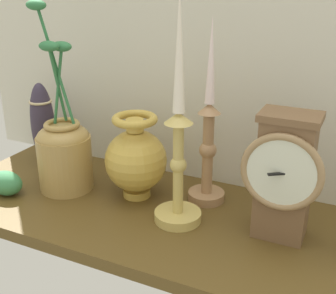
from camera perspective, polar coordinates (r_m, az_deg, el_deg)
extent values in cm
cube|color=brown|center=(86.94, 0.74, -9.48)|extent=(100.00, 36.00, 2.40)
cube|color=silver|center=(92.20, 5.83, 14.56)|extent=(120.00, 2.00, 65.00)
cube|color=brown|center=(77.92, 14.85, -4.16)|extent=(8.86, 6.44, 21.57)
cube|color=brown|center=(73.81, 15.69, 3.82)|extent=(9.92, 7.21, 1.20)
torus|color=#9E7C53|center=(73.46, 14.49, -3.25)|extent=(13.64, 1.24, 13.64)
cylinder|color=silver|center=(73.37, 14.48, -3.28)|extent=(11.41, 0.40, 11.41)
cube|color=black|center=(73.10, 14.43, -3.37)|extent=(3.93, 2.93, 0.30)
cylinder|color=#A97E56|center=(91.60, 4.98, -6.32)|extent=(7.49, 7.49, 1.80)
cylinder|color=#A97E56|center=(87.61, 5.18, -0.91)|extent=(2.19, 2.19, 16.90)
sphere|color=#A97E56|center=(87.29, 5.20, -0.40)|extent=(3.50, 3.50, 3.50)
cone|color=#A97E56|center=(84.44, 5.40, 5.02)|extent=(4.48, 4.48, 2.00)
cone|color=white|center=(82.29, 5.62, 11.13)|extent=(1.96, 1.96, 16.28)
cylinder|color=tan|center=(84.23, 1.27, -8.93)|extent=(8.89, 8.89, 1.80)
cylinder|color=tan|center=(79.71, 1.33, -2.92)|extent=(1.93, 1.93, 17.62)
sphere|color=tan|center=(79.35, 1.34, -2.34)|extent=(3.08, 3.08, 3.08)
cone|color=tan|center=(76.14, 1.40, 3.81)|extent=(5.17, 5.17, 2.00)
cone|color=white|center=(73.40, 1.48, 12.49)|extent=(2.17, 2.17, 21.29)
cylinder|color=gold|center=(93.18, -4.06, -5.84)|extent=(5.76, 5.76, 1.60)
sphere|color=gold|center=(90.08, -4.18, -1.78)|extent=(12.81, 12.81, 12.81)
cylinder|color=gold|center=(87.32, -4.32, 2.84)|extent=(3.59, 3.59, 2.50)
torus|color=gold|center=(86.92, -4.34, 3.62)|extent=(9.15, 9.15, 1.65)
cylinder|color=#AD8B4B|center=(96.66, -13.18, -1.99)|extent=(11.51, 11.51, 11.80)
ellipsoid|color=#AD8B4B|center=(94.50, -13.49, 1.29)|extent=(10.93, 10.93, 5.47)
torus|color=#AD8B4B|center=(93.61, -13.63, 2.85)|extent=(7.47, 7.47, 1.14)
cylinder|color=#307342|center=(91.42, -14.07, 7.61)|extent=(3.59, 1.18, 15.88)
ellipsoid|color=#307342|center=(89.17, -13.66, 12.58)|extent=(4.40, 2.80, 2.00)
cylinder|color=#307342|center=(90.61, -14.29, 9.93)|extent=(6.35, 1.29, 23.04)
ellipsoid|color=#307342|center=(90.70, -16.63, 17.27)|extent=(4.40, 2.80, 2.00)
cylinder|color=#307342|center=(91.38, -14.08, 7.71)|extent=(1.45, 4.71, 15.98)
ellipsoid|color=#307342|center=(88.01, -15.21, 12.53)|extent=(4.40, 2.80, 2.00)
ellipsoid|color=#352D41|center=(109.12, -15.93, 2.85)|extent=(5.66, 5.66, 20.18)
torus|color=#CCB78C|center=(107.50, -16.24, 5.70)|extent=(5.41, 5.41, 0.60)
ellipsoid|color=#3D8550|center=(98.85, -20.32, -4.41)|extent=(7.70, 5.39, 5.14)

